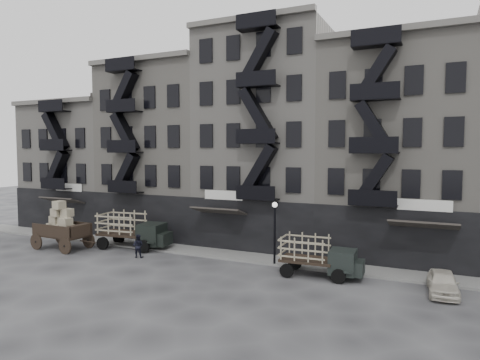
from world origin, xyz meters
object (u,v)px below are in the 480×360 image
at_px(stake_truck_west, 133,228).
at_px(car_east, 443,283).
at_px(pedestrian_mid, 138,246).
at_px(wagon, 61,222).
at_px(stake_truck_east, 319,254).

bearing_deg(stake_truck_west, car_east, -11.41).
relative_size(car_east, pedestrian_mid, 2.20).
relative_size(wagon, car_east, 1.22).
xyz_separation_m(car_east, pedestrian_mid, (-19.80, -0.68, 0.21)).
distance_m(wagon, stake_truck_east, 20.18).
distance_m(stake_truck_west, stake_truck_east, 15.20).
bearing_deg(pedestrian_mid, stake_truck_west, -59.92).
bearing_deg(stake_truck_east, stake_truck_west, 172.83).
height_order(stake_truck_west, car_east, stake_truck_west).
height_order(stake_truck_east, car_east, stake_truck_east).
xyz_separation_m(wagon, stake_truck_west, (4.97, 2.48, -0.50)).
distance_m(stake_truck_west, car_east, 22.07).
relative_size(stake_truck_east, pedestrian_mid, 3.00).
distance_m(car_east, pedestrian_mid, 19.81).
height_order(car_east, pedestrian_mid, pedestrian_mid).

